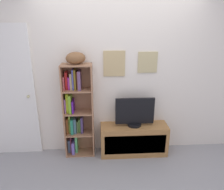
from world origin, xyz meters
name	(u,v)px	position (x,y,z in m)	size (l,w,h in m)	color
back_wall	(118,81)	(0.00, 1.13, 1.20)	(4.80, 0.08, 2.39)	silver
bookshelf	(76,111)	(-0.68, 1.00, 0.75)	(0.46, 0.26, 1.51)	#97684A
football	(76,58)	(-0.63, 0.97, 1.60)	(0.29, 0.18, 0.18)	brown
tv_stand	(134,139)	(0.25, 0.93, 0.25)	(1.08, 0.34, 0.51)	#996939
television	(135,113)	(0.25, 0.93, 0.73)	(0.61, 0.22, 0.47)	black
door	(7,94)	(-1.73, 1.08, 1.04)	(0.88, 0.09, 2.08)	silver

